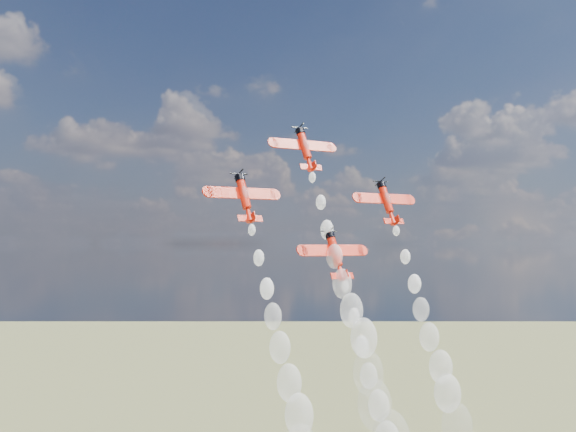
% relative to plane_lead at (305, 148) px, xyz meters
% --- Properties ---
extents(plane_lead, '(11.67, 5.82, 7.75)m').
position_rel_plane_lead_xyz_m(plane_lead, '(0.00, 0.00, 0.00)').
color(plane_lead, red).
rests_on(plane_lead, ground).
extents(plane_left, '(11.67, 5.82, 7.75)m').
position_rel_plane_lead_xyz_m(plane_left, '(-13.95, -4.28, -8.77)').
color(plane_left, red).
rests_on(plane_left, ground).
extents(plane_right, '(11.67, 5.82, 7.75)m').
position_rel_plane_lead_xyz_m(plane_right, '(13.95, -4.28, -8.77)').
color(plane_right, red).
rests_on(plane_right, ground).
extents(plane_slot, '(11.67, 5.82, 7.75)m').
position_rel_plane_lead_xyz_m(plane_slot, '(0.00, -8.57, -17.54)').
color(plane_slot, red).
rests_on(plane_slot, ground).
extents(smoke_trail_lead, '(5.62, 23.59, 45.81)m').
position_rel_plane_lead_xyz_m(smoke_trail_lead, '(0.20, -18.66, -38.73)').
color(smoke_trail_lead, white).
rests_on(smoke_trail_lead, plane_lead).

